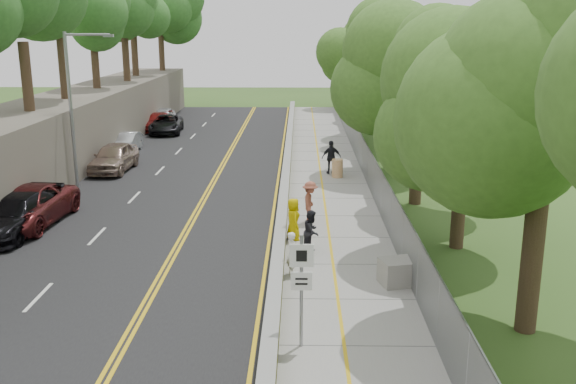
{
  "coord_description": "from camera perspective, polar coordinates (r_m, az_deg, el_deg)",
  "views": [
    {
      "loc": [
        0.99,
        -18.49,
        8.33
      ],
      "look_at": [
        0.5,
        8.0,
        1.4
      ],
      "focal_mm": 40.0,
      "sensor_mm": 36.0,
      "label": 1
    }
  ],
  "objects": [
    {
      "name": "car_4",
      "position": [
        38.67,
        -15.21,
        3.0
      ],
      "size": [
        2.13,
        4.88,
        1.64
      ],
      "primitive_type": "imported",
      "rotation": [
        0.0,
        0.0,
        -0.04
      ],
      "color": "gray",
      "rests_on": "road"
    },
    {
      "name": "sidewalk",
      "position": [
        34.53,
        3.62,
        0.71
      ],
      "size": [
        4.2,
        66.0,
        0.05
      ],
      "primitive_type": "cube",
      "color": "gray",
      "rests_on": "ground"
    },
    {
      "name": "car_2",
      "position": [
        29.35,
        -22.24,
        -1.22
      ],
      "size": [
        3.03,
        5.99,
        1.62
      ],
      "primitive_type": "imported",
      "rotation": [
        0.0,
        0.0,
        -0.06
      ],
      "color": "maroon",
      "rests_on": "road"
    },
    {
      "name": "painter_2",
      "position": [
        23.91,
        2.12,
        -3.53
      ],
      "size": [
        0.85,
        0.96,
        1.64
      ],
      "primitive_type": "imported",
      "rotation": [
        0.0,
        0.0,
        1.23
      ],
      "color": "black",
      "rests_on": "sidewalk"
    },
    {
      "name": "car_6",
      "position": [
        51.6,
        -10.77,
        5.94
      ],
      "size": [
        2.78,
        5.25,
        1.41
      ],
      "primitive_type": "imported",
      "rotation": [
        0.0,
        0.0,
        0.09
      ],
      "color": "black",
      "rests_on": "road"
    },
    {
      "name": "ground",
      "position": [
        20.3,
        -1.85,
        -9.57
      ],
      "size": [
        140.0,
        140.0,
        0.0
      ],
      "primitive_type": "plane",
      "color": "#33511E",
      "rests_on": "ground"
    },
    {
      "name": "rock_embankment",
      "position": [
        37.03,
        -22.05,
        3.74
      ],
      "size": [
        5.0,
        66.0,
        4.0
      ],
      "primitive_type": "cube",
      "color": "#595147",
      "rests_on": "ground"
    },
    {
      "name": "painter_1",
      "position": [
        21.81,
        0.37,
        -5.5
      ],
      "size": [
        0.52,
        0.64,
        1.53
      ],
      "primitive_type": "imported",
      "rotation": [
        0.0,
        0.0,
        1.89
      ],
      "color": "white",
      "rests_on": "sidewalk"
    },
    {
      "name": "chainlink_fence",
      "position": [
        34.47,
        7.13,
        2.27
      ],
      "size": [
        0.04,
        66.0,
        2.0
      ],
      "primitive_type": "cube",
      "color": "slate",
      "rests_on": "ground"
    },
    {
      "name": "car_5",
      "position": [
        44.17,
        -14.21,
        4.27
      ],
      "size": [
        1.47,
        4.05,
        1.33
      ],
      "primitive_type": "imported",
      "rotation": [
        0.0,
        0.0,
        -0.02
      ],
      "color": "#B0B2B6",
      "rests_on": "road"
    },
    {
      "name": "streetlight",
      "position": [
        34.64,
        -18.43,
        7.8
      ],
      "size": [
        2.52,
        0.22,
        8.0
      ],
      "color": "gray",
      "rests_on": "ground"
    },
    {
      "name": "trees_fenceside",
      "position": [
        34.05,
        11.48,
        12.14
      ],
      "size": [
        7.0,
        66.0,
        14.0
      ],
      "primitive_type": null,
      "color": "#4B7D2B",
      "rests_on": "ground"
    },
    {
      "name": "construction_barrel",
      "position": [
        35.93,
        4.41,
        2.12
      ],
      "size": [
        0.62,
        0.62,
        1.01
      ],
      "primitive_type": "cylinder",
      "color": "#D36B05",
      "rests_on": "sidewalk"
    },
    {
      "name": "car_7",
      "position": [
        53.1,
        -11.49,
        6.12
      ],
      "size": [
        1.94,
        4.69,
        1.36
      ],
      "primitive_type": "imported",
      "rotation": [
        0.0,
        0.0,
        0.01
      ],
      "color": "maroon",
      "rests_on": "road"
    },
    {
      "name": "painter_3",
      "position": [
        27.44,
        1.98,
        -0.92
      ],
      "size": [
        0.78,
        1.24,
        1.83
      ],
      "primitive_type": "imported",
      "rotation": [
        0.0,
        0.0,
        1.48
      ],
      "color": "#964D39",
      "rests_on": "sidewalk"
    },
    {
      "name": "road",
      "position": [
        35.09,
        -9.47,
        0.76
      ],
      "size": [
        11.2,
        66.0,
        0.04
      ],
      "primitive_type": "cube",
      "color": "black",
      "rests_on": "ground"
    },
    {
      "name": "painter_0",
      "position": [
        25.3,
        0.47,
        -2.43
      ],
      "size": [
        0.7,
        0.92,
        1.69
      ],
      "primitive_type": "imported",
      "rotation": [
        0.0,
        0.0,
        1.78
      ],
      "color": "#C9AD02",
      "rests_on": "sidewalk"
    },
    {
      "name": "car_8",
      "position": [
        55.53,
        -11.08,
        6.58
      ],
      "size": [
        1.87,
        4.43,
        1.5
      ],
      "primitive_type": "imported",
      "rotation": [
        0.0,
        0.0,
        0.02
      ],
      "color": "silver",
      "rests_on": "road"
    },
    {
      "name": "jersey_barrier",
      "position": [
        34.44,
        -0.2,
        1.18
      ],
      "size": [
        0.42,
        66.0,
        0.6
      ],
      "primitive_type": "cube",
      "color": "#BAC411",
      "rests_on": "ground"
    },
    {
      "name": "signpost",
      "position": [
        16.73,
        1.2,
        -7.71
      ],
      "size": [
        0.62,
        0.09,
        3.1
      ],
      "color": "gray",
      "rests_on": "sidewalk"
    },
    {
      "name": "concrete_block",
      "position": [
        21.52,
        9.91,
        -7.0
      ],
      "size": [
        1.45,
        1.23,
        0.84
      ],
      "primitive_type": "cube",
      "rotation": [
        0.0,
        0.0,
        0.26
      ],
      "color": "gray",
      "rests_on": "sidewalk"
    },
    {
      "name": "person_far",
      "position": [
        36.63,
        3.87,
        3.09
      ],
      "size": [
        1.2,
        0.71,
        1.91
      ],
      "primitive_type": "imported",
      "rotation": [
        0.0,
        0.0,
        3.38
      ],
      "color": "black",
      "rests_on": "sidewalk"
    },
    {
      "name": "car_3",
      "position": [
        28.42,
        -23.03,
        -1.87
      ],
      "size": [
        2.6,
        5.51,
        1.55
      ],
      "primitive_type": "imported",
      "rotation": [
        0.0,
        0.0,
        -0.08
      ],
      "color": "black",
      "rests_on": "road"
    }
  ]
}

